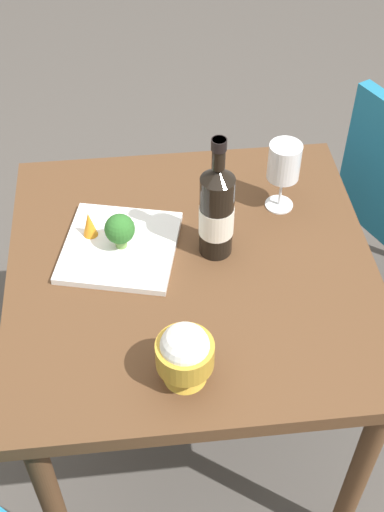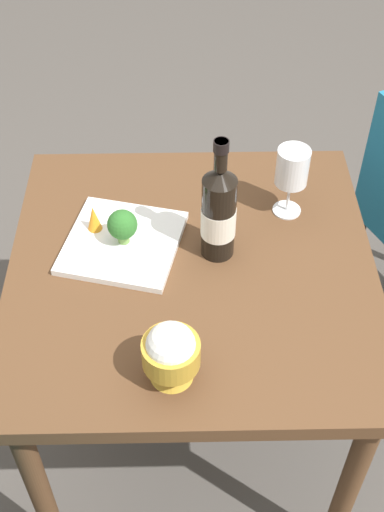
{
  "view_description": "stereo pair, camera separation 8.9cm",
  "coord_description": "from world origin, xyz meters",
  "px_view_note": "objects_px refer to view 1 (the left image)",
  "views": [
    {
      "loc": [
        -0.11,
        -1.01,
        1.81
      ],
      "look_at": [
        0.0,
        0.0,
        0.75
      ],
      "focal_mm": 46.89,
      "sensor_mm": 36.0,
      "label": 1
    },
    {
      "loc": [
        -0.02,
        -1.01,
        1.81
      ],
      "look_at": [
        0.0,
        0.0,
        0.75
      ],
      "focal_mm": 46.89,
      "sensor_mm": 36.0,
      "label": 2
    }
  ],
  "objects_px": {
    "broccoli_floret": "(120,230)",
    "carrot_garnish_left": "(89,224)",
    "rice_bowl": "(185,354)",
    "serving_plate": "(120,247)",
    "wine_bottle": "(217,211)",
    "wine_glass": "(284,163)"
  },
  "relations": [
    {
      "from": "carrot_garnish_left",
      "to": "broccoli_floret",
      "type": "bearing_deg",
      "value": -32.36
    },
    {
      "from": "rice_bowl",
      "to": "carrot_garnish_left",
      "type": "xyz_separation_m",
      "value": [
        -0.18,
        0.4,
        -0.03
      ]
    },
    {
      "from": "wine_bottle",
      "to": "carrot_garnish_left",
      "type": "height_order",
      "value": "wine_bottle"
    },
    {
      "from": "rice_bowl",
      "to": "serving_plate",
      "type": "xyz_separation_m",
      "value": [
        -0.11,
        0.36,
        -0.07
      ]
    },
    {
      "from": "wine_bottle",
      "to": "wine_glass",
      "type": "bearing_deg",
      "value": 37.39
    },
    {
      "from": "wine_glass",
      "to": "rice_bowl",
      "type": "xyz_separation_m",
      "value": [
        -0.28,
        -0.47,
        -0.05
      ]
    },
    {
      "from": "carrot_garnish_left",
      "to": "serving_plate",
      "type": "bearing_deg",
      "value": -31.61
    },
    {
      "from": "rice_bowl",
      "to": "serving_plate",
      "type": "distance_m",
      "value": 0.38
    },
    {
      "from": "wine_glass",
      "to": "serving_plate",
      "type": "xyz_separation_m",
      "value": [
        -0.39,
        -0.11,
        -0.12
      ]
    },
    {
      "from": "wine_bottle",
      "to": "broccoli_floret",
      "type": "bearing_deg",
      "value": 174.73
    },
    {
      "from": "rice_bowl",
      "to": "wine_bottle",
      "type": "bearing_deg",
      "value": 72.9
    },
    {
      "from": "serving_plate",
      "to": "carrot_garnish_left",
      "type": "bearing_deg",
      "value": 148.39
    },
    {
      "from": "wine_glass",
      "to": "rice_bowl",
      "type": "bearing_deg",
      "value": -120.65
    },
    {
      "from": "carrot_garnish_left",
      "to": "wine_glass",
      "type": "bearing_deg",
      "value": 8.72
    },
    {
      "from": "rice_bowl",
      "to": "carrot_garnish_left",
      "type": "height_order",
      "value": "rice_bowl"
    },
    {
      "from": "broccoli_floret",
      "to": "carrot_garnish_left",
      "type": "relative_size",
      "value": 1.32
    },
    {
      "from": "wine_glass",
      "to": "serving_plate",
      "type": "height_order",
      "value": "wine_glass"
    },
    {
      "from": "serving_plate",
      "to": "rice_bowl",
      "type": "bearing_deg",
      "value": -72.44
    },
    {
      "from": "broccoli_floret",
      "to": "rice_bowl",
      "type": "bearing_deg",
      "value": -72.83
    },
    {
      "from": "broccoli_floret",
      "to": "carrot_garnish_left",
      "type": "xyz_separation_m",
      "value": [
        -0.07,
        0.04,
        -0.02
      ]
    },
    {
      "from": "wine_bottle",
      "to": "carrot_garnish_left",
      "type": "relative_size",
      "value": 4.71
    },
    {
      "from": "rice_bowl",
      "to": "broccoli_floret",
      "type": "distance_m",
      "value": 0.37
    }
  ]
}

